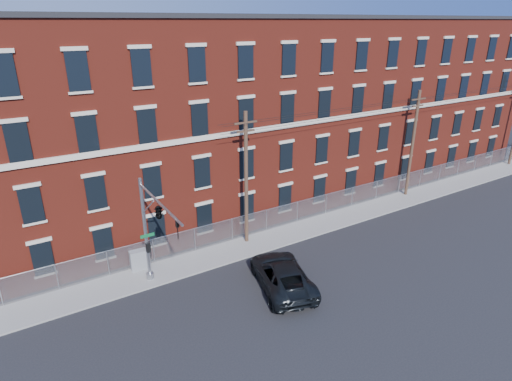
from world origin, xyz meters
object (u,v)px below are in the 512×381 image
object	(u,v)px
utility_pole_near	(246,177)
pickup_truck	(282,275)
traffic_signal_mast	(155,219)
utility_cabinet	(139,260)

from	to	relation	value
utility_pole_near	pickup_truck	bearing A→B (deg)	-99.92
traffic_signal_mast	pickup_truck	size ratio (longest dim) A/B	1.10
pickup_truck	utility_cabinet	xyz separation A→B (m)	(-7.15, 6.67, -0.07)
utility_pole_near	pickup_truck	distance (m)	7.77
utility_cabinet	traffic_signal_mast	bearing A→B (deg)	-82.49
utility_pole_near	traffic_signal_mast	bearing A→B (deg)	-156.86
utility_pole_near	pickup_truck	world-z (taller)	utility_pole_near
traffic_signal_mast	pickup_truck	xyz separation A→B (m)	(6.90, -2.85, -4.50)
traffic_signal_mast	pickup_truck	bearing A→B (deg)	-22.42
utility_pole_near	utility_cabinet	xyz separation A→B (m)	(-8.24, 0.40, -4.52)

